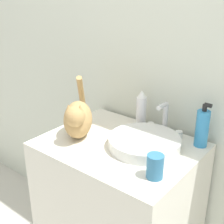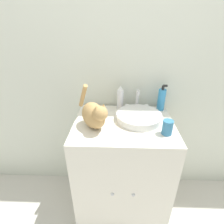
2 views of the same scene
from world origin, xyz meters
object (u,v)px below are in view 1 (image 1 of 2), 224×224
soap_bottle (202,128)px  cup (155,166)px  cat (78,118)px  spray_bottle (141,109)px

soap_bottle → cup: bearing=-95.1°
cat → spray_bottle: size_ratio=1.58×
soap_bottle → cup: soap_bottle is taller
cat → cup: (0.45, -0.06, -0.05)m
soap_bottle → cup: 0.34m
spray_bottle → soap_bottle: bearing=0.6°
soap_bottle → spray_bottle: soap_bottle is taller
soap_bottle → spray_bottle: bearing=-179.4°
cat → soap_bottle: 0.56m
cat → soap_bottle: bearing=83.3°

